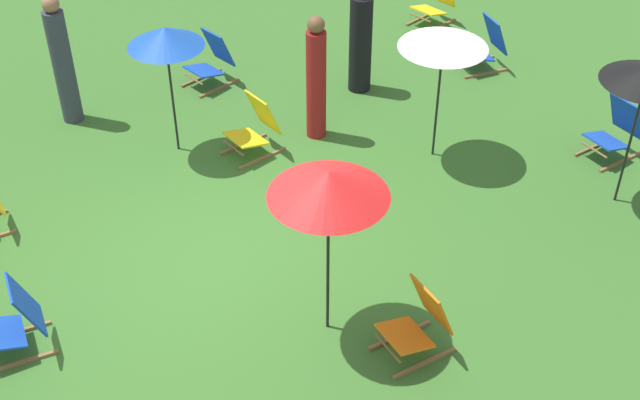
# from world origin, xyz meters

# --- Properties ---
(ground_plane) EXTENTS (40.00, 40.00, 0.00)m
(ground_plane) POSITION_xyz_m (0.00, 0.00, 0.00)
(ground_plane) COLOR #386B28
(deckchair_1) EXTENTS (0.55, 0.80, 0.83)m
(deckchair_1) POSITION_xyz_m (0.31, 5.42, 0.37)
(deckchair_1) COLOR olive
(deckchair_1) RESTS_ON ground
(deckchair_3) EXTENTS (0.52, 0.78, 0.83)m
(deckchair_3) POSITION_xyz_m (0.23, -2.34, 0.37)
(deckchair_3) COLOR olive
(deckchair_3) RESTS_ON ground
(deckchair_4) EXTENTS (0.68, 0.87, 0.83)m
(deckchair_4) POSITION_xyz_m (-4.13, 5.50, 0.37)
(deckchair_4) COLOR olive
(deckchair_4) RESTS_ON ground
(deckchair_6) EXTENTS (0.62, 0.84, 0.83)m
(deckchair_6) POSITION_xyz_m (-1.94, 1.23, 0.37)
(deckchair_6) COLOR olive
(deckchair_6) RESTS_ON ground
(deckchair_7) EXTENTS (0.56, 0.81, 0.83)m
(deckchair_7) POSITION_xyz_m (-2.44, 5.32, 0.37)
(deckchair_7) COLOR olive
(deckchair_7) RESTS_ON ground
(deckchair_9) EXTENTS (0.51, 0.78, 0.83)m
(deckchair_9) POSITION_xyz_m (2.08, 1.23, 0.37)
(deckchair_9) COLOR olive
(deckchair_9) RESTS_ON ground
(deckchair_12) EXTENTS (0.68, 0.87, 0.83)m
(deckchair_12) POSITION_xyz_m (-3.92, 1.39, 0.37)
(deckchair_12) COLOR olive
(deckchair_12) RESTS_ON ground
(umbrella_1) EXTENTS (0.97, 0.97, 1.80)m
(umbrella_1) POSITION_xyz_m (-2.47, 0.31, 1.67)
(umbrella_1) COLOR black
(umbrella_1) RESTS_ON ground
(umbrella_2) EXTENTS (1.16, 1.16, 2.00)m
(umbrella_2) POSITION_xyz_m (1.39, 0.57, 1.86)
(umbrella_2) COLOR black
(umbrella_2) RESTS_ON ground
(umbrella_3) EXTENTS (1.13, 1.13, 1.80)m
(umbrella_3) POSITION_xyz_m (-0.79, 3.31, 1.69)
(umbrella_3) COLOR black
(umbrella_3) RESTS_ON ground
(person_0) EXTENTS (0.32, 0.32, 1.88)m
(person_0) POSITION_xyz_m (-3.87, -0.76, 0.91)
(person_0) COLOR #333847
(person_0) RESTS_ON ground
(person_1) EXTENTS (0.34, 0.34, 1.78)m
(person_1) POSITION_xyz_m (-1.93, 2.14, 0.87)
(person_1) COLOR maroon
(person_1) RESTS_ON ground
(person_2) EXTENTS (0.41, 0.41, 1.68)m
(person_2) POSITION_xyz_m (-2.76, 3.28, 0.79)
(person_2) COLOR black
(person_2) RESTS_ON ground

